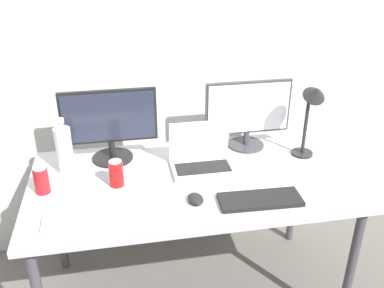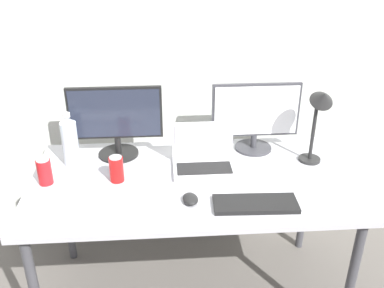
{
  "view_description": "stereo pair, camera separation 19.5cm",
  "coord_description": "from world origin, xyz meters",
  "px_view_note": "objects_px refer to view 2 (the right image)",
  "views": [
    {
      "loc": [
        -0.32,
        -1.72,
        1.8
      ],
      "look_at": [
        0.0,
        0.0,
        0.92
      ],
      "focal_mm": 40.0,
      "sensor_mm": 36.0,
      "label": 1
    },
    {
      "loc": [
        -0.12,
        -1.74,
        1.8
      ],
      "look_at": [
        0.0,
        0.0,
        0.92
      ],
      "focal_mm": 40.0,
      "sensor_mm": 36.0,
      "label": 2
    }
  ],
  "objects_px": {
    "work_desk": "(192,189)",
    "soda_can_near_keyboard": "(116,169)",
    "mouse_by_keyboard": "(190,199)",
    "desk_lamp": "(320,112)",
    "keyboard_aux": "(88,209)",
    "soda_can_by_laptop": "(45,171)",
    "laptop_silver": "(203,158)",
    "monitor_left": "(116,119)",
    "keyboard_main": "(255,204)",
    "monitor_center": "(256,115)",
    "water_bottle": "(70,141)"
  },
  "relations": [
    {
      "from": "work_desk",
      "to": "soda_can_near_keyboard",
      "type": "bearing_deg",
      "value": 179.89
    },
    {
      "from": "soda_can_near_keyboard",
      "to": "work_desk",
      "type": "bearing_deg",
      "value": -0.11
    },
    {
      "from": "mouse_by_keyboard",
      "to": "desk_lamp",
      "type": "bearing_deg",
      "value": 15.61
    },
    {
      "from": "keyboard_aux",
      "to": "soda_can_by_laptop",
      "type": "distance_m",
      "value": 0.34
    },
    {
      "from": "laptop_silver",
      "to": "work_desk",
      "type": "bearing_deg",
      "value": -123.44
    },
    {
      "from": "mouse_by_keyboard",
      "to": "keyboard_aux",
      "type": "bearing_deg",
      "value": 176.48
    },
    {
      "from": "monitor_left",
      "to": "desk_lamp",
      "type": "relative_size",
      "value": 1.12
    },
    {
      "from": "keyboard_main",
      "to": "mouse_by_keyboard",
      "type": "xyz_separation_m",
      "value": [
        -0.28,
        0.05,
        0.01
      ]
    },
    {
      "from": "mouse_by_keyboard",
      "to": "desk_lamp",
      "type": "xyz_separation_m",
      "value": [
        0.63,
        0.28,
        0.27
      ]
    },
    {
      "from": "keyboard_main",
      "to": "soda_can_near_keyboard",
      "type": "height_order",
      "value": "soda_can_near_keyboard"
    },
    {
      "from": "monitor_center",
      "to": "work_desk",
      "type": "bearing_deg",
      "value": -141.84
    },
    {
      "from": "mouse_by_keyboard",
      "to": "water_bottle",
      "type": "xyz_separation_m",
      "value": [
        -0.57,
        0.38,
        0.11
      ]
    },
    {
      "from": "laptop_silver",
      "to": "soda_can_near_keyboard",
      "type": "bearing_deg",
      "value": -167.08
    },
    {
      "from": "monitor_left",
      "to": "monitor_center",
      "type": "distance_m",
      "value": 0.72
    },
    {
      "from": "desk_lamp",
      "to": "mouse_by_keyboard",
      "type": "bearing_deg",
      "value": -155.77
    },
    {
      "from": "keyboard_main",
      "to": "laptop_silver",
      "type": "bearing_deg",
      "value": 120.96
    },
    {
      "from": "monitor_center",
      "to": "mouse_by_keyboard",
      "type": "distance_m",
      "value": 0.63
    },
    {
      "from": "work_desk",
      "to": "mouse_by_keyboard",
      "type": "bearing_deg",
      "value": -96.08
    },
    {
      "from": "laptop_silver",
      "to": "keyboard_main",
      "type": "relative_size",
      "value": 0.84
    },
    {
      "from": "laptop_silver",
      "to": "mouse_by_keyboard",
      "type": "distance_m",
      "value": 0.31
    },
    {
      "from": "work_desk",
      "to": "laptop_silver",
      "type": "distance_m",
      "value": 0.16
    },
    {
      "from": "keyboard_main",
      "to": "soda_can_near_keyboard",
      "type": "xyz_separation_m",
      "value": [
        -0.61,
        0.25,
        0.05
      ]
    },
    {
      "from": "soda_can_by_laptop",
      "to": "desk_lamp",
      "type": "height_order",
      "value": "desk_lamp"
    },
    {
      "from": "keyboard_main",
      "to": "mouse_by_keyboard",
      "type": "relative_size",
      "value": 3.87
    },
    {
      "from": "monitor_left",
      "to": "soda_can_by_laptop",
      "type": "height_order",
      "value": "monitor_left"
    },
    {
      "from": "laptop_silver",
      "to": "mouse_by_keyboard",
      "type": "relative_size",
      "value": 3.24
    },
    {
      "from": "monitor_center",
      "to": "water_bottle",
      "type": "bearing_deg",
      "value": -173.91
    },
    {
      "from": "soda_can_near_keyboard",
      "to": "soda_can_by_laptop",
      "type": "xyz_separation_m",
      "value": [
        -0.33,
        0.0,
        0.0
      ]
    },
    {
      "from": "laptop_silver",
      "to": "soda_can_near_keyboard",
      "type": "xyz_separation_m",
      "value": [
        -0.42,
        -0.1,
        0.01
      ]
    },
    {
      "from": "keyboard_aux",
      "to": "soda_can_by_laptop",
      "type": "relative_size",
      "value": 3.18
    },
    {
      "from": "keyboard_main",
      "to": "soda_can_by_laptop",
      "type": "xyz_separation_m",
      "value": [
        -0.93,
        0.25,
        0.05
      ]
    },
    {
      "from": "monitor_center",
      "to": "soda_can_near_keyboard",
      "type": "height_order",
      "value": "monitor_center"
    },
    {
      "from": "keyboard_main",
      "to": "mouse_by_keyboard",
      "type": "distance_m",
      "value": 0.28
    },
    {
      "from": "keyboard_aux",
      "to": "soda_can_near_keyboard",
      "type": "distance_m",
      "value": 0.27
    },
    {
      "from": "work_desk",
      "to": "monitor_left",
      "type": "bearing_deg",
      "value": 144.77
    },
    {
      "from": "monitor_left",
      "to": "laptop_silver",
      "type": "xyz_separation_m",
      "value": [
        0.43,
        -0.16,
        -0.15
      ]
    },
    {
      "from": "keyboard_main",
      "to": "keyboard_aux",
      "type": "distance_m",
      "value": 0.71
    },
    {
      "from": "mouse_by_keyboard",
      "to": "water_bottle",
      "type": "relative_size",
      "value": 0.33
    },
    {
      "from": "soda_can_near_keyboard",
      "to": "water_bottle",
      "type": "bearing_deg",
      "value": 143.54
    },
    {
      "from": "keyboard_main",
      "to": "water_bottle",
      "type": "height_order",
      "value": "water_bottle"
    },
    {
      "from": "keyboard_aux",
      "to": "water_bottle",
      "type": "relative_size",
      "value": 1.44
    },
    {
      "from": "mouse_by_keyboard",
      "to": "work_desk",
      "type": "bearing_deg",
      "value": 75.29
    },
    {
      "from": "keyboard_aux",
      "to": "water_bottle",
      "type": "bearing_deg",
      "value": 106.27
    },
    {
      "from": "work_desk",
      "to": "soda_can_by_laptop",
      "type": "distance_m",
      "value": 0.69
    },
    {
      "from": "monitor_center",
      "to": "soda_can_near_keyboard",
      "type": "distance_m",
      "value": 0.77
    },
    {
      "from": "work_desk",
      "to": "monitor_center",
      "type": "height_order",
      "value": "monitor_center"
    },
    {
      "from": "soda_can_by_laptop",
      "to": "keyboard_aux",
      "type": "bearing_deg",
      "value": -47.3
    },
    {
      "from": "work_desk",
      "to": "monitor_left",
      "type": "distance_m",
      "value": 0.52
    },
    {
      "from": "monitor_center",
      "to": "water_bottle",
      "type": "xyz_separation_m",
      "value": [
        -0.94,
        -0.1,
        -0.07
      ]
    },
    {
      "from": "monitor_center",
      "to": "soda_can_near_keyboard",
      "type": "relative_size",
      "value": 3.62
    }
  ]
}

